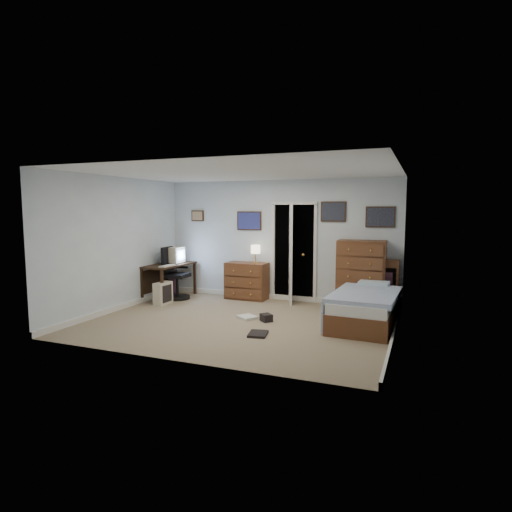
% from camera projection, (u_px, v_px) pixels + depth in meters
% --- Properties ---
extents(floor, '(5.00, 4.00, 0.02)m').
position_uv_depth(floor, '(240.00, 323.00, 7.22)').
color(floor, gray).
rests_on(floor, ground).
extents(computer_desk, '(0.65, 1.30, 0.73)m').
position_uv_depth(computer_desk, '(166.00, 272.00, 9.16)').
color(computer_desk, black).
rests_on(computer_desk, floor).
extents(crt_monitor, '(0.40, 0.37, 0.35)m').
position_uv_depth(crt_monitor, '(174.00, 255.00, 9.21)').
color(crt_monitor, beige).
rests_on(crt_monitor, computer_desk).
extents(keyboard, '(0.17, 0.40, 0.02)m').
position_uv_depth(keyboard, '(167.00, 266.00, 8.71)').
color(keyboard, beige).
rests_on(keyboard, computer_desk).
extents(pc_tower, '(0.22, 0.42, 0.44)m').
position_uv_depth(pc_tower, '(163.00, 293.00, 8.58)').
color(pc_tower, beige).
rests_on(pc_tower, floor).
extents(office_chair, '(0.56, 0.56, 1.10)m').
position_uv_depth(office_chair, '(174.00, 279.00, 9.07)').
color(office_chair, black).
rests_on(office_chair, floor).
extents(media_stack, '(0.16, 0.16, 0.74)m').
position_uv_depth(media_stack, '(173.00, 278.00, 9.49)').
color(media_stack, maroon).
rests_on(media_stack, floor).
extents(low_dresser, '(0.88, 0.46, 0.78)m').
position_uv_depth(low_dresser, '(247.00, 281.00, 9.05)').
color(low_dresser, brown).
rests_on(low_dresser, floor).
extents(table_lamp, '(0.20, 0.20, 0.38)m').
position_uv_depth(table_lamp, '(256.00, 250.00, 8.90)').
color(table_lamp, gold).
rests_on(table_lamp, low_dresser).
extents(doorway, '(0.96, 1.12, 2.05)m').
position_uv_depth(doorway, '(298.00, 251.00, 9.09)').
color(doorway, black).
rests_on(doorway, floor).
extents(tall_dresser, '(0.91, 0.56, 1.31)m').
position_uv_depth(tall_dresser, '(361.00, 275.00, 8.13)').
color(tall_dresser, brown).
rests_on(tall_dresser, floor).
extents(headboard_bookcase, '(1.06, 0.28, 0.95)m').
position_uv_depth(headboard_bookcase, '(370.00, 282.00, 8.19)').
color(headboard_bookcase, brown).
rests_on(headboard_bookcase, floor).
extents(bed, '(1.09, 1.92, 0.61)m').
position_uv_depth(bed, '(365.00, 307.00, 7.03)').
color(bed, brown).
rests_on(bed, floor).
extents(wall_posters, '(4.38, 0.04, 0.60)m').
position_uv_depth(wall_posters, '(305.00, 217.00, 8.65)').
color(wall_posters, '#331E11').
rests_on(wall_posters, floor).
extents(floor_clutter, '(0.91, 1.25, 0.13)m').
position_uv_depth(floor_clutter, '(257.00, 322.00, 7.09)').
color(floor_clutter, black).
rests_on(floor_clutter, floor).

